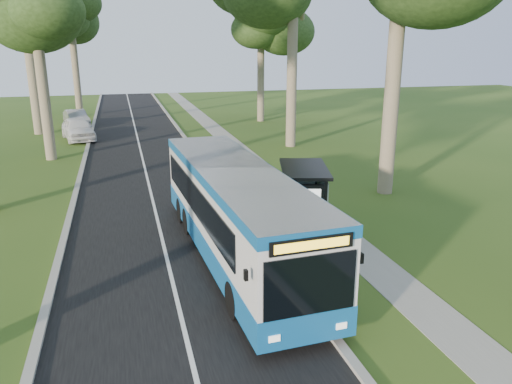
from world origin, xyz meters
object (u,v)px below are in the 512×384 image
at_px(car_white, 78,129).
at_px(bus_stop_sign, 350,256).
at_px(bus, 236,213).
at_px(car_silver, 76,118).
at_px(litter_bin, 292,212).
at_px(bus_shelter, 312,190).

bearing_deg(car_white, bus_stop_sign, -85.53).
xyz_separation_m(bus, car_silver, (-7.10, 30.63, -0.89)).
bearing_deg(car_white, bus, -87.36).
bearing_deg(car_silver, litter_bin, -85.08).
bearing_deg(litter_bin, car_white, 113.67).
relative_size(bus_stop_sign, bus_shelter, 0.76).
relative_size(bus, car_white, 2.43).
height_order(bus_shelter, litter_bin, bus_shelter).
bearing_deg(bus_shelter, car_white, 127.33).
xyz_separation_m(bus_stop_sign, bus_shelter, (0.96, 5.20, 0.25)).
relative_size(bus_stop_sign, car_silver, 0.59).
height_order(bus_shelter, car_white, bus_shelter).
distance_m(bus, bus_shelter, 3.25).
height_order(litter_bin, car_white, car_white).
bearing_deg(litter_bin, car_silver, 109.63).
height_order(bus_stop_sign, litter_bin, bus_stop_sign).
relative_size(bus, litter_bin, 11.41).
xyz_separation_m(bus_stop_sign, car_white, (-8.67, 28.33, -0.77)).
bearing_deg(bus_stop_sign, car_silver, 97.95).
xyz_separation_m(bus_stop_sign, litter_bin, (0.78, 6.78, -1.08)).
xyz_separation_m(bus_shelter, litter_bin, (-0.18, 1.58, -1.33)).
bearing_deg(litter_bin, bus_stop_sign, -96.54).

